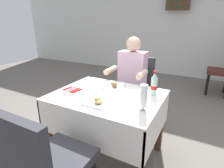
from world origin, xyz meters
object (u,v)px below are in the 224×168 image
object	(u,v)px
plate_near_camera	(98,102)
cola_bottle_primary	(154,85)
main_dining_table	(107,110)
chair_near_camera_side	(47,162)
chair_far_diner_seat	(135,87)
plate_far_diner	(112,86)
seated_diner_far	(131,79)
wall_bottle_rack	(178,1)
napkin_cutlery_set	(72,89)
beer_glass_left	(143,98)

from	to	relation	value
plate_near_camera	cola_bottle_primary	distance (m)	0.59
main_dining_table	chair_near_camera_side	xyz separation A→B (m)	(0.00, -0.81, -0.01)
chair_far_diner_seat	plate_far_diner	distance (m)	0.64
main_dining_table	seated_diner_far	bearing A→B (deg)	92.86
plate_far_diner	wall_bottle_rack	size ratio (longest dim) A/B	0.44
chair_far_diner_seat	wall_bottle_rack	bearing A→B (deg)	89.99
napkin_cutlery_set	plate_far_diner	bearing A→B (deg)	39.61
chair_near_camera_side	wall_bottle_rack	bearing A→B (deg)	89.99
napkin_cutlery_set	wall_bottle_rack	bearing A→B (deg)	83.89
beer_glass_left	wall_bottle_rack	distance (m)	3.94
chair_near_camera_side	seated_diner_far	xyz separation A→B (m)	(-0.04, 1.51, 0.16)
wall_bottle_rack	beer_glass_left	bearing A→B (deg)	-83.57
seated_diner_far	wall_bottle_rack	bearing A→B (deg)	89.30
chair_far_diner_seat	chair_near_camera_side	world-z (taller)	same
chair_far_diner_seat	main_dining_table	bearing A→B (deg)	-90.00
chair_far_diner_seat	chair_near_camera_side	distance (m)	1.62
chair_far_diner_seat	plate_far_diner	xyz separation A→B (m)	(-0.06, -0.60, 0.20)
plate_far_diner	napkin_cutlery_set	bearing A→B (deg)	-140.39
chair_near_camera_side	seated_diner_far	size ratio (longest dim) A/B	0.77
chair_near_camera_side	plate_far_diner	bearing A→B (deg)	93.12
chair_near_camera_side	napkin_cutlery_set	size ratio (longest dim) A/B	5.01
seated_diner_far	plate_far_diner	distance (m)	0.50
wall_bottle_rack	plate_far_diner	bearing A→B (deg)	-90.95
chair_near_camera_side	cola_bottle_primary	size ratio (longest dim) A/B	3.94
chair_far_diner_seat	napkin_cutlery_set	xyz separation A→B (m)	(-0.39, -0.88, 0.20)
seated_diner_far	chair_far_diner_seat	bearing A→B (deg)	72.14
plate_far_diner	napkin_cutlery_set	world-z (taller)	plate_far_diner
chair_near_camera_side	cola_bottle_primary	distance (m)	1.14
beer_glass_left	chair_near_camera_side	bearing A→B (deg)	-122.89
seated_diner_far	plate_far_diner	bearing A→B (deg)	-92.41
seated_diner_far	plate_near_camera	distance (m)	0.93
plate_near_camera	chair_near_camera_side	bearing A→B (deg)	-92.73
seated_diner_far	plate_far_diner	world-z (taller)	seated_diner_far
beer_glass_left	napkin_cutlery_set	world-z (taller)	beer_glass_left
napkin_cutlery_set	cola_bottle_primary	bearing A→B (deg)	19.38
plate_far_diner	chair_far_diner_seat	bearing A→B (deg)	84.70
plate_near_camera	cola_bottle_primary	size ratio (longest dim) A/B	0.94
plate_near_camera	napkin_cutlery_set	distance (m)	0.45
chair_far_diner_seat	napkin_cutlery_set	bearing A→B (deg)	-114.08
seated_diner_far	napkin_cutlery_set	world-z (taller)	seated_diner_far
cola_bottle_primary	main_dining_table	bearing A→B (deg)	-152.49
chair_far_diner_seat	plate_near_camera	distance (m)	1.05
beer_glass_left	cola_bottle_primary	distance (m)	0.37
beer_glass_left	wall_bottle_rack	bearing A→B (deg)	96.43
main_dining_table	chair_far_diner_seat	distance (m)	0.81
chair_near_camera_side	chair_far_diner_seat	bearing A→B (deg)	90.00
napkin_cutlery_set	main_dining_table	bearing A→B (deg)	9.94
seated_diner_far	wall_bottle_rack	world-z (taller)	wall_bottle_rack
main_dining_table	chair_near_camera_side	bearing A→B (deg)	-90.00
plate_near_camera	beer_glass_left	xyz separation A→B (m)	(0.40, 0.06, 0.09)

